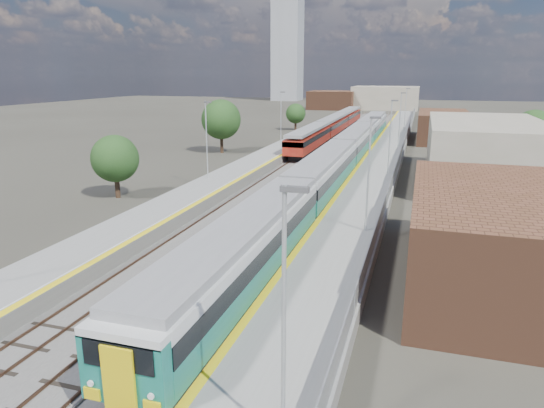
% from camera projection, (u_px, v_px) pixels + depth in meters
% --- Properties ---
extents(ground, '(320.00, 320.00, 0.00)m').
position_uv_depth(ground, '(337.00, 166.00, 60.00)').
color(ground, '#47443A').
rests_on(ground, ground).
extents(ballast_bed, '(10.50, 155.00, 0.06)m').
position_uv_depth(ballast_bed, '(323.00, 161.00, 62.93)').
color(ballast_bed, '#565451').
rests_on(ballast_bed, ground).
extents(tracks, '(8.96, 160.00, 0.17)m').
position_uv_depth(tracks, '(330.00, 159.00, 64.29)').
color(tracks, '#4C3323').
rests_on(tracks, ground).
extents(platform_right, '(4.70, 155.00, 8.52)m').
position_uv_depth(platform_right, '(383.00, 160.00, 60.65)').
color(platform_right, slate).
rests_on(platform_right, ground).
extents(platform_left, '(4.30, 155.00, 8.52)m').
position_uv_depth(platform_left, '(273.00, 155.00, 64.73)').
color(platform_left, slate).
rests_on(platform_left, ground).
extents(buildings, '(72.00, 185.50, 40.00)m').
position_uv_depth(buildings, '(329.00, 74.00, 144.06)').
color(buildings, brown).
rests_on(buildings, ground).
extents(green_train, '(3.04, 84.67, 3.35)m').
position_uv_depth(green_train, '(343.00, 154.00, 53.63)').
color(green_train, black).
rests_on(green_train, ground).
extents(red_train, '(2.77, 56.14, 3.49)m').
position_uv_depth(red_train, '(333.00, 125.00, 85.95)').
color(red_train, black).
rests_on(red_train, ground).
extents(tree_a, '(4.26, 4.26, 5.77)m').
position_uv_depth(tree_a, '(115.00, 159.00, 43.61)').
color(tree_a, '#382619').
rests_on(tree_a, ground).
extents(tree_b, '(5.56, 5.56, 7.54)m').
position_uv_depth(tree_b, '(221.00, 119.00, 68.27)').
color(tree_b, '#382619').
rests_on(tree_b, ground).
extents(tree_c, '(3.90, 3.90, 5.28)m').
position_uv_depth(tree_c, '(296.00, 114.00, 95.73)').
color(tree_c, '#382619').
rests_on(tree_c, ground).
extents(tree_d, '(4.90, 4.90, 6.64)m').
position_uv_depth(tree_d, '(533.00, 129.00, 61.58)').
color(tree_d, '#382619').
rests_on(tree_d, ground).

